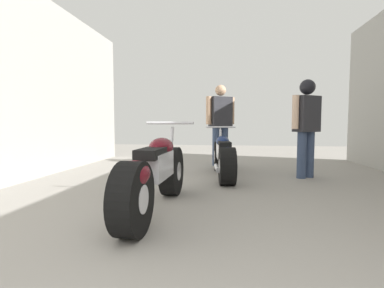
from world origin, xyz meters
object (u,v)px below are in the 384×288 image
(motorcycle_maroon_cruiser, at_px, (155,174))
(mechanic_with_helmet, at_px, (307,119))
(motorcycle_black_naked, at_px, (224,157))
(mechanic_in_blue, at_px, (220,120))

(motorcycle_maroon_cruiser, height_order, mechanic_with_helmet, mechanic_with_helmet)
(motorcycle_maroon_cruiser, distance_m, mechanic_with_helmet, 3.12)
(motorcycle_black_naked, bearing_deg, motorcycle_maroon_cruiser, -107.89)
(mechanic_in_blue, bearing_deg, motorcycle_maroon_cruiser, -99.02)
(mechanic_in_blue, height_order, mechanic_with_helmet, mechanic_in_blue)
(motorcycle_maroon_cruiser, relative_size, mechanic_with_helmet, 1.23)
(motorcycle_black_naked, xyz_separation_m, mechanic_in_blue, (-0.11, 1.47, 0.65))
(motorcycle_black_naked, relative_size, mechanic_in_blue, 1.07)
(motorcycle_maroon_cruiser, xyz_separation_m, mechanic_with_helmet, (2.08, 2.25, 0.61))
(motorcycle_maroon_cruiser, distance_m, mechanic_in_blue, 3.65)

